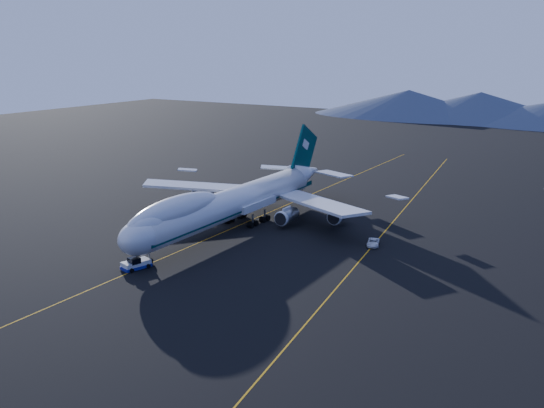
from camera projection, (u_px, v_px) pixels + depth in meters
The scene contains 6 objects.
ground at pixel (233, 228), 132.29m from camera, with size 500.00×500.00×0.00m, color black.
taxiway_line_main at pixel (233, 228), 132.28m from camera, with size 0.25×220.00×0.01m, color #CD8C0C.
taxiway_line_side at pixel (379, 238), 125.41m from camera, with size 0.25×200.00×0.01m, color #CD8C0C.
boeing_747 at pixel (233, 202), 130.86m from camera, with size 59.62×72.43×19.37m.
pushback_tug at pixel (136, 265), 107.93m from camera, with size 3.99×5.65×2.23m.
service_van at pixel (373, 242), 120.38m from camera, with size 2.24×4.85×1.35m, color white.
Camera 1 is at (73.34, -103.71, 38.29)m, focal length 40.00 mm.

